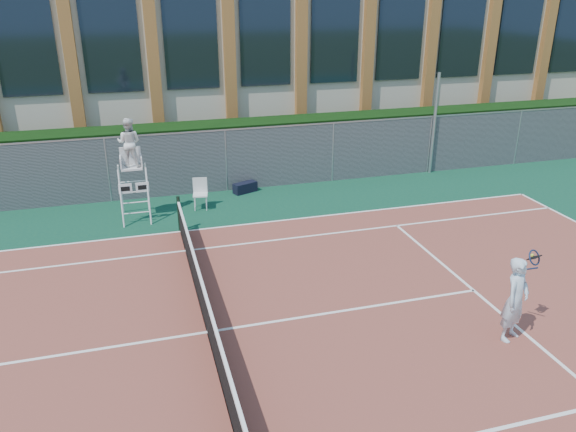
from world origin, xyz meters
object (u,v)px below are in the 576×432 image
object	(u,v)px
steel_pole	(434,124)
umpire_chair	(129,146)
plastic_chair	(200,191)
tennis_player	(516,299)

from	to	relation	value
steel_pole	umpire_chair	distance (m)	11.40
umpire_chair	plastic_chair	xyz separation A→B (m)	(2.08, 0.30, -1.75)
steel_pole	plastic_chair	bearing A→B (deg)	-171.63
steel_pole	umpire_chair	size ratio (longest dim) A/B	1.20
steel_pole	tennis_player	bearing A→B (deg)	-110.95
umpire_chair	plastic_chair	bearing A→B (deg)	8.32
steel_pole	umpire_chair	bearing A→B (deg)	-171.64
steel_pole	plastic_chair	size ratio (longest dim) A/B	3.86
umpire_chair	plastic_chair	size ratio (longest dim) A/B	3.21
steel_pole	tennis_player	world-z (taller)	steel_pole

